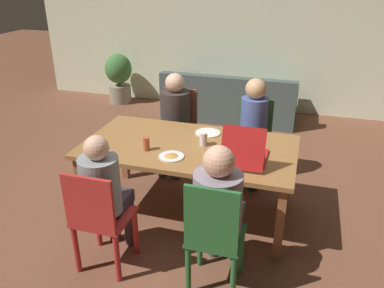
# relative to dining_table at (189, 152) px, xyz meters

# --- Properties ---
(ground_plane) EXTENTS (20.00, 20.00, 0.00)m
(ground_plane) POSITION_rel_dining_table_xyz_m (0.00, 0.00, -0.67)
(ground_plane) COLOR brown
(back_wall) EXTENTS (7.61, 0.12, 2.76)m
(back_wall) POSITION_rel_dining_table_xyz_m (0.00, 3.36, 0.71)
(back_wall) COLOR silver
(back_wall) RESTS_ON ground
(dining_table) EXTENTS (1.99, 1.06, 0.74)m
(dining_table) POSITION_rel_dining_table_xyz_m (0.00, 0.00, 0.00)
(dining_table) COLOR olive
(dining_table) RESTS_ON ground
(chair_0) EXTENTS (0.42, 0.41, 0.92)m
(chair_0) POSITION_rel_dining_table_xyz_m (-0.43, -0.98, -0.18)
(chair_0) COLOR red
(chair_0) RESTS_ON ground
(person_0) EXTENTS (0.31, 0.48, 1.16)m
(person_0) POSITION_rel_dining_table_xyz_m (-0.43, -0.84, 0.01)
(person_0) COLOR #392F38
(person_0) RESTS_ON ground
(chair_1) EXTENTS (0.40, 0.39, 0.96)m
(chair_1) POSITION_rel_dining_table_xyz_m (0.48, -0.96, -0.16)
(chair_1) COLOR #276732
(chair_1) RESTS_ON ground
(person_1) EXTENTS (0.35, 0.55, 1.18)m
(person_1) POSITION_rel_dining_table_xyz_m (0.48, -0.82, 0.03)
(person_1) COLOR #393F3E
(person_1) RESTS_ON ground
(chair_2) EXTENTS (0.44, 0.38, 0.96)m
(chair_2) POSITION_rel_dining_table_xyz_m (-0.43, 0.95, -0.16)
(chair_2) COLOR brown
(chair_2) RESTS_ON ground
(person_2) EXTENTS (0.34, 0.49, 1.18)m
(person_2) POSITION_rel_dining_table_xyz_m (-0.43, 0.82, 0.03)
(person_2) COLOR #423D43
(person_2) RESTS_ON ground
(chair_3) EXTENTS (0.40, 0.44, 0.90)m
(chair_3) POSITION_rel_dining_table_xyz_m (0.48, 0.96, -0.19)
(chair_3) COLOR #336233
(chair_3) RESTS_ON ground
(person_3) EXTENTS (0.29, 0.48, 1.19)m
(person_3) POSITION_rel_dining_table_xyz_m (0.48, 0.82, 0.03)
(person_3) COLOR #322E3F
(person_3) RESTS_ON ground
(pizza_box_0) EXTENTS (0.36, 0.47, 0.36)m
(pizza_box_0) POSITION_rel_dining_table_xyz_m (0.56, -0.15, 0.12)
(pizza_box_0) COLOR #B21919
(pizza_box_0) RESTS_ON dining_table
(plate_0) EXTENTS (0.22, 0.22, 0.03)m
(plate_0) POSITION_rel_dining_table_xyz_m (-0.07, -0.29, 0.08)
(plate_0) COLOR white
(plate_0) RESTS_ON dining_table
(plate_1) EXTENTS (0.25, 0.25, 0.01)m
(plate_1) POSITION_rel_dining_table_xyz_m (0.10, 0.32, 0.08)
(plate_1) COLOR white
(plate_1) RESTS_ON dining_table
(drinking_glass_0) EXTENTS (0.07, 0.07, 0.13)m
(drinking_glass_0) POSITION_rel_dining_table_xyz_m (0.13, 0.04, 0.13)
(drinking_glass_0) COLOR silver
(drinking_glass_0) RESTS_ON dining_table
(drinking_glass_1) EXTENTS (0.06, 0.06, 0.13)m
(drinking_glass_1) POSITION_rel_dining_table_xyz_m (-0.34, -0.22, 0.13)
(drinking_glass_1) COLOR #B14D2F
(drinking_glass_1) RESTS_ON dining_table
(couch) EXTENTS (2.11, 0.80, 0.76)m
(couch) POSITION_rel_dining_table_xyz_m (-0.16, 2.72, -0.40)
(couch) COLOR #455451
(couch) RESTS_ON ground
(potted_plant) EXTENTS (0.47, 0.47, 0.88)m
(potted_plant) POSITION_rel_dining_table_xyz_m (-2.23, 2.96, -0.19)
(potted_plant) COLOR gray
(potted_plant) RESTS_ON ground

